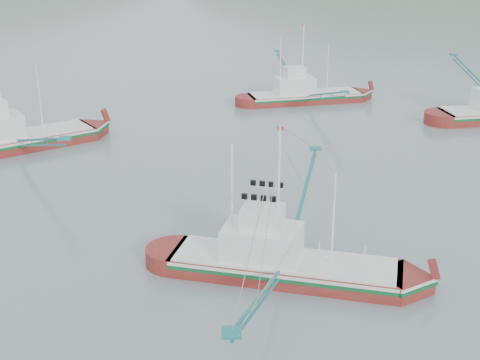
{
  "coord_description": "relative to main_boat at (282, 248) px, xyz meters",
  "views": [
    {
      "loc": [
        -0.8,
        -35.17,
        18.84
      ],
      "look_at": [
        0.0,
        6.0,
        3.2
      ],
      "focal_mm": 50.0,
      "sensor_mm": 36.0,
      "label": 1
    }
  ],
  "objects": [
    {
      "name": "main_boat",
      "position": [
        0.0,
        0.0,
        0.0
      ],
      "size": [
        13.65,
        23.43,
        9.67
      ],
      "rotation": [
        0.0,
        0.0,
        -0.26
      ],
      "color": "maroon",
      "rests_on": "ground"
    },
    {
      "name": "bg_boat_left",
      "position": [
        -22.6,
        23.76,
        0.49
      ],
      "size": [
        19.46,
        24.31,
        10.93
      ],
      "rotation": [
        0.0,
        0.0,
        0.6
      ],
      "color": "maroon",
      "rests_on": "ground"
    },
    {
      "name": "ground",
      "position": [
        -2.27,
        1.26,
        -1.83
      ],
      "size": [
        1200.0,
        1200.0,
        0.0
      ],
      "primitive_type": "plane",
      "color": "slate",
      "rests_on": "ground"
    },
    {
      "name": "bg_boat_far",
      "position": [
        5.71,
        40.72,
        -0.15
      ],
      "size": [
        13.41,
        23.2,
        9.51
      ],
      "rotation": [
        0.0,
        0.0,
        0.21
      ],
      "color": "maroon",
      "rests_on": "ground"
    }
  ]
}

